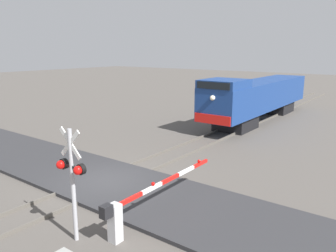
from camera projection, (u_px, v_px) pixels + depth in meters
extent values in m
plane|color=#514C47|center=(107.00, 183.00, 15.50)|extent=(160.00, 160.00, 0.00)
cube|color=#59544C|center=(96.00, 178.00, 15.90)|extent=(0.08, 80.00, 0.15)
cube|color=#59544C|center=(118.00, 185.00, 15.06)|extent=(0.08, 80.00, 0.15)
cube|color=#2D2D30|center=(107.00, 181.00, 15.48)|extent=(36.00, 4.57, 0.15)
cube|color=black|center=(236.00, 122.00, 25.88)|extent=(2.47, 3.20, 1.05)
cube|color=black|center=(276.00, 107.00, 32.96)|extent=(2.47, 3.20, 1.05)
cube|color=navy|center=(260.00, 95.00, 29.04)|extent=(2.91, 16.50, 2.34)
cube|color=navy|center=(224.00, 84.00, 23.50)|extent=(2.85, 3.13, 0.59)
cube|color=black|center=(213.00, 86.00, 22.26)|extent=(2.47, 0.06, 0.47)
cube|color=red|center=(212.00, 119.00, 22.76)|extent=(2.76, 0.08, 0.64)
sphere|color=#F2EACC|center=(213.00, 98.00, 22.43)|extent=(0.36, 0.36, 0.36)
cylinder|color=#ADADB2|center=(73.00, 186.00, 10.48)|extent=(0.14, 0.14, 3.71)
cube|color=white|center=(70.00, 143.00, 10.16)|extent=(0.95, 0.04, 0.95)
cube|color=white|center=(70.00, 143.00, 10.16)|extent=(0.95, 0.04, 0.95)
cube|color=black|center=(72.00, 167.00, 10.33)|extent=(1.04, 0.08, 0.08)
sphere|color=red|center=(61.00, 165.00, 10.50)|extent=(0.28, 0.28, 0.28)
sphere|color=red|center=(78.00, 170.00, 10.01)|extent=(0.28, 0.28, 0.28)
cylinder|color=black|center=(64.00, 164.00, 10.59)|extent=(0.34, 0.14, 0.34)
cylinder|color=black|center=(81.00, 169.00, 10.10)|extent=(0.34, 0.14, 0.34)
cube|color=silver|center=(115.00, 223.00, 10.65)|extent=(0.36, 0.36, 1.30)
cube|color=black|center=(106.00, 211.00, 10.25)|extent=(0.28, 0.36, 0.40)
cube|color=red|center=(131.00, 199.00, 11.11)|extent=(0.10, 1.10, 0.14)
cube|color=white|center=(152.00, 188.00, 11.97)|extent=(0.10, 1.10, 0.14)
cube|color=red|center=(170.00, 179.00, 12.82)|extent=(0.10, 1.10, 0.14)
cube|color=white|center=(186.00, 171.00, 13.68)|extent=(0.10, 1.10, 0.14)
cube|color=red|center=(200.00, 164.00, 14.54)|extent=(0.10, 1.10, 0.14)
sphere|color=red|center=(153.00, 184.00, 11.99)|extent=(0.14, 0.14, 0.14)
sphere|color=red|center=(199.00, 161.00, 14.43)|extent=(0.14, 0.14, 0.14)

